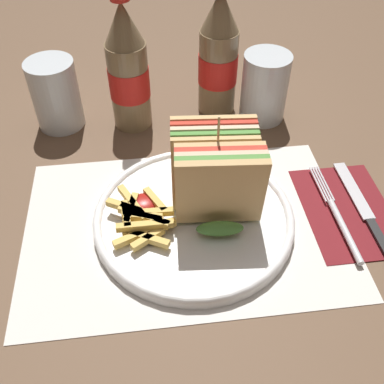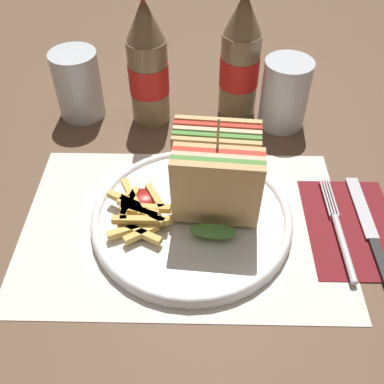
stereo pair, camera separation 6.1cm
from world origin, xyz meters
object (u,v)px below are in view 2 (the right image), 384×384
(coke_bottle_near, at_px, (148,66))
(glass_near, at_px, (284,98))
(fork, at_px, (341,236))
(knife, at_px, (369,229))
(glass_far, at_px, (78,85))
(plate_main, at_px, (192,218))
(club_sandwich, at_px, (216,177))
(coke_bottle_far, at_px, (240,59))

(coke_bottle_near, bearing_deg, glass_near, -2.21)
(fork, bearing_deg, knife, 18.91)
(glass_far, bearing_deg, glass_near, -3.44)
(plate_main, xyz_separation_m, club_sandwich, (0.03, 0.01, 0.06))
(club_sandwich, distance_m, glass_near, 0.25)
(club_sandwich, distance_m, fork, 0.18)
(coke_bottle_far, xyz_separation_m, glass_far, (-0.27, -0.01, -0.04))
(knife, distance_m, glass_far, 0.52)
(knife, distance_m, glass_near, 0.27)
(fork, relative_size, coke_bottle_far, 0.77)
(knife, bearing_deg, fork, -161.09)
(plate_main, xyz_separation_m, fork, (0.20, -0.03, -0.00))
(knife, xyz_separation_m, coke_bottle_far, (-0.17, 0.28, 0.10))
(coke_bottle_far, bearing_deg, plate_main, -105.53)
(club_sandwich, xyz_separation_m, coke_bottle_far, (0.04, 0.26, 0.03))
(club_sandwich, height_order, glass_near, club_sandwich)
(plate_main, distance_m, glass_near, 0.28)
(club_sandwich, height_order, fork, club_sandwich)
(plate_main, relative_size, fork, 1.50)
(plate_main, height_order, knife, plate_main)
(coke_bottle_far, bearing_deg, club_sandwich, -99.71)
(coke_bottle_near, height_order, glass_near, coke_bottle_near)
(fork, height_order, glass_near, glass_near)
(knife, relative_size, coke_bottle_far, 0.83)
(knife, bearing_deg, coke_bottle_far, 119.66)
(plate_main, height_order, coke_bottle_near, coke_bottle_near)
(club_sandwich, height_order, coke_bottle_far, coke_bottle_far)
(plate_main, height_order, glass_far, glass_far)
(fork, relative_size, glass_far, 1.56)
(fork, distance_m, glass_far, 0.49)
(glass_near, bearing_deg, knife, -69.89)
(plate_main, height_order, coke_bottle_far, coke_bottle_far)
(club_sandwich, relative_size, fork, 0.81)
(club_sandwich, xyz_separation_m, glass_far, (-0.23, 0.24, -0.02))
(fork, bearing_deg, coke_bottle_near, 134.36)
(plate_main, xyz_separation_m, glass_far, (-0.20, 0.26, 0.05))
(plate_main, distance_m, fork, 0.20)
(coke_bottle_far, xyz_separation_m, glass_near, (0.08, -0.03, -0.05))
(plate_main, distance_m, coke_bottle_far, 0.29)
(coke_bottle_far, distance_m, glass_near, 0.10)
(knife, bearing_deg, glass_far, 147.71)
(club_sandwich, relative_size, knife, 0.76)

